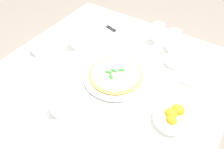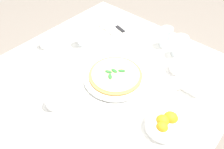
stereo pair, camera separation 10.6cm
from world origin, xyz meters
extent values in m
plane|color=slate|center=(0.00, 0.00, 0.00)|extent=(8.00, 8.00, 0.00)
cube|color=white|center=(0.00, 0.00, 0.75)|extent=(1.10, 1.10, 0.02)
cube|color=white|center=(0.00, -0.55, 0.60)|extent=(1.10, 0.01, 0.28)
cube|color=white|center=(-0.55, 0.00, 0.60)|extent=(0.01, 1.10, 0.28)
cube|color=white|center=(0.55, 0.00, 0.60)|extent=(0.01, 1.10, 0.28)
cylinder|color=brown|center=(-0.46, -0.46, 0.37)|extent=(0.06, 0.06, 0.74)
cylinder|color=brown|center=(0.46, -0.46, 0.37)|extent=(0.06, 0.06, 0.74)
cylinder|color=brown|center=(0.46, 0.46, 0.37)|extent=(0.06, 0.06, 0.74)
cylinder|color=white|center=(-0.03, -0.01, 0.76)|extent=(0.19, 0.19, 0.01)
cylinder|color=white|center=(-0.03, -0.01, 0.77)|extent=(0.31, 0.31, 0.01)
cylinder|color=#C68E47|center=(-0.03, -0.01, 0.78)|extent=(0.26, 0.26, 0.01)
cylinder|color=#F4DB8E|center=(-0.03, -0.01, 0.79)|extent=(0.23, 0.23, 0.00)
ellipsoid|color=#2D7533|center=(-0.02, -0.02, 0.79)|extent=(0.04, 0.02, 0.01)
ellipsoid|color=#2D7533|center=(-0.04, -0.05, 0.79)|extent=(0.04, 0.04, 0.01)
ellipsoid|color=#2D7533|center=(0.00, 0.00, 0.79)|extent=(0.04, 0.03, 0.01)
ellipsoid|color=#2D7533|center=(-0.03, 0.02, 0.79)|extent=(0.04, 0.04, 0.01)
cylinder|color=white|center=(-0.23, -0.25, 0.76)|extent=(0.13, 0.13, 0.01)
cylinder|color=white|center=(-0.23, -0.25, 0.79)|extent=(0.08, 0.08, 0.06)
torus|color=white|center=(-0.27, -0.29, 0.79)|extent=(0.03, 0.03, 0.03)
cylinder|color=black|center=(-0.23, -0.25, 0.82)|extent=(0.07, 0.07, 0.00)
cylinder|color=white|center=(0.06, 0.29, 0.76)|extent=(0.13, 0.13, 0.01)
cylinder|color=white|center=(0.06, 0.29, 0.79)|extent=(0.08, 0.08, 0.05)
torus|color=white|center=(0.04, 0.24, 0.79)|extent=(0.02, 0.04, 0.03)
cylinder|color=black|center=(0.06, 0.29, 0.81)|extent=(0.07, 0.07, 0.00)
cylinder|color=white|center=(0.43, 0.05, 0.76)|extent=(0.13, 0.13, 0.01)
cylinder|color=white|center=(0.43, 0.05, 0.79)|extent=(0.08, 0.08, 0.06)
torus|color=white|center=(0.42, 0.01, 0.79)|extent=(0.01, 0.04, 0.03)
cylinder|color=black|center=(0.43, 0.05, 0.81)|extent=(0.07, 0.07, 0.00)
cylinder|color=white|center=(-0.07, -0.40, 0.81)|extent=(0.06, 0.06, 0.11)
cylinder|color=silver|center=(-0.07, -0.40, 0.80)|extent=(0.06, 0.06, 0.08)
cylinder|color=white|center=(0.29, -0.10, 0.82)|extent=(0.07, 0.07, 0.12)
cylinder|color=silver|center=(0.29, -0.10, 0.80)|extent=(0.06, 0.06, 0.08)
cylinder|color=white|center=(-0.17, -0.38, 0.82)|extent=(0.07, 0.07, 0.12)
cylinder|color=silver|center=(-0.17, -0.38, 0.80)|extent=(0.06, 0.06, 0.09)
cube|color=white|center=(0.25, -0.34, 0.77)|extent=(0.24, 0.16, 0.02)
cube|color=silver|center=(0.30, -0.36, 0.78)|extent=(0.12, 0.05, 0.01)
cube|color=black|center=(0.20, -0.33, 0.78)|extent=(0.08, 0.04, 0.01)
cylinder|color=white|center=(-0.36, 0.07, 0.78)|extent=(0.15, 0.15, 0.04)
sphere|color=orange|center=(-0.35, 0.07, 0.79)|extent=(0.06, 0.06, 0.06)
sphere|color=orange|center=(-0.36, 0.10, 0.80)|extent=(0.05, 0.05, 0.05)
sphere|color=orange|center=(-0.37, 0.04, 0.79)|extent=(0.06, 0.06, 0.06)
cube|color=white|center=(-0.35, -0.16, 0.79)|extent=(0.09, 0.01, 0.06)
camera|label=1|loc=(-0.42, 0.62, 1.54)|focal=34.91mm
camera|label=2|loc=(-0.51, 0.55, 1.54)|focal=34.91mm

